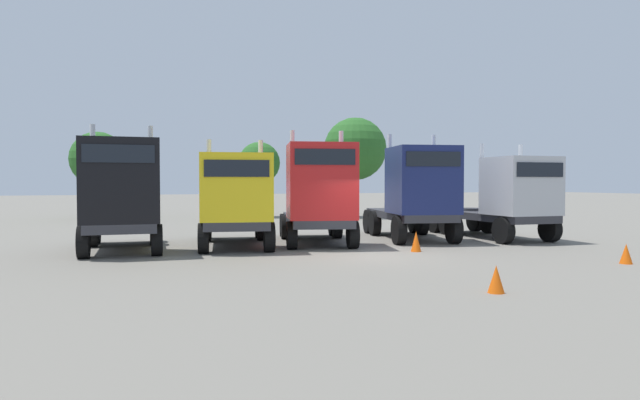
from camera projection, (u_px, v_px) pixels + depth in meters
name	position (u px, v px, depth m)	size (l,w,h in m)	color
ground	(372.00, 256.00, 18.07)	(200.00, 200.00, 0.00)	slate
semi_truck_black	(122.00, 194.00, 18.62)	(2.80, 5.78, 4.38)	#333338
semi_truck_yellow	(236.00, 199.00, 19.94)	(3.57, 6.55, 3.96)	#333338
semi_truck_red	(319.00, 194.00, 20.89)	(3.82, 6.45, 4.38)	#333338
semi_truck_navy	(417.00, 192.00, 22.49)	(3.71, 6.52, 4.38)	#333338
semi_truck_silver	(508.00, 198.00, 22.95)	(2.77, 6.53, 3.99)	#333338
traffic_cone_near	(416.00, 241.00, 19.11)	(0.36, 0.36, 0.70)	#F2590C
traffic_cone_mid	(626.00, 254.00, 16.24)	(0.36, 0.36, 0.59)	#F2590C
traffic_cone_far	(496.00, 279.00, 11.93)	(0.36, 0.36, 0.60)	#F2590C
oak_far_left	(98.00, 159.00, 36.10)	(3.53, 3.53, 5.69)	#4C3823
oak_far_centre	(259.00, 163.00, 38.23)	(2.86, 2.86, 5.17)	#4C3823
oak_far_right	(355.00, 149.00, 37.98)	(4.27, 4.27, 6.82)	#4C3823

